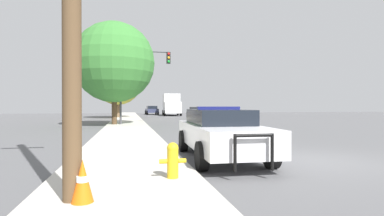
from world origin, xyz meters
name	(u,v)px	position (x,y,z in m)	size (l,w,h in m)	color
ground_plane	(312,161)	(0.00, 0.00, 0.00)	(110.00, 110.00, 0.00)	#565659
sidewalk_left	(126,167)	(-5.10, 0.00, 0.07)	(3.00, 110.00, 0.13)	#BCB7AD
police_car	(220,132)	(-2.40, 0.96, 0.78)	(2.17, 5.20, 1.53)	white
fire_hydrant	(173,159)	(-4.20, -1.65, 0.50)	(0.53, 0.23, 0.70)	gold
traffic_light	(140,71)	(-4.13, 16.02, 4.19)	(3.92, 0.35, 5.79)	#424247
car_background_oncoming	(200,114)	(1.91, 21.00, 0.76)	(2.12, 4.72, 1.41)	slate
car_background_distant	(152,110)	(-1.01, 43.98, 0.79)	(2.18, 4.24, 1.49)	#333856
box_truck	(171,104)	(1.63, 38.88, 1.74)	(2.98, 7.30, 3.34)	silver
tree_sidewalk_far	(118,81)	(-6.23, 30.45, 4.54)	(5.82, 5.82, 7.33)	brown
tree_sidewalk_mid	(114,62)	(-6.05, 15.96, 4.83)	(6.11, 6.11, 7.76)	#4C3823
traffic_cone	(83,181)	(-5.72, -2.83, 0.45)	(0.32, 0.32, 0.63)	orange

